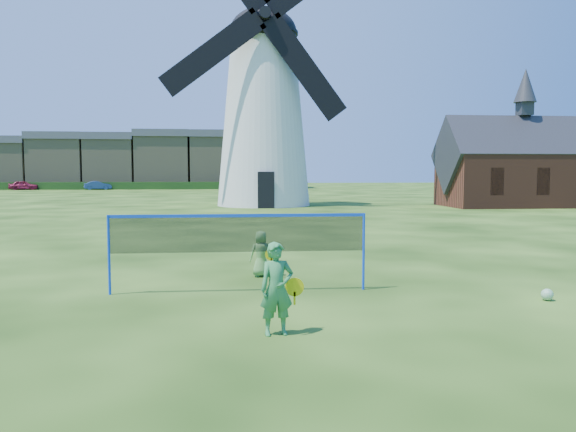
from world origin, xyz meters
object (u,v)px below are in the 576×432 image
at_px(chapel, 523,168).
at_px(car_left, 24,185).
at_px(player_girl, 277,289).
at_px(car_right, 98,185).
at_px(player_boy, 261,254).
at_px(badminton_net, 239,235).
at_px(windmill, 263,108).
at_px(play_ball, 547,295).

height_order(chapel, car_left, chapel).
height_order(player_girl, car_right, player_girl).
distance_m(player_boy, car_left, 69.20).
bearing_deg(badminton_net, player_girl, -79.67).
distance_m(chapel, badminton_net, 32.23).
relative_size(chapel, player_girl, 8.16).
relative_size(player_girl, car_right, 0.39).
distance_m(windmill, player_boy, 27.43).
bearing_deg(player_girl, badminton_net, 90.68).
bearing_deg(car_left, badminton_net, -168.17).
xyz_separation_m(windmill, badminton_net, (-1.87, -28.24, -5.72)).
bearing_deg(windmill, play_ball, -82.65).
relative_size(badminton_net, player_boy, 4.83).
xyz_separation_m(badminton_net, player_boy, (0.51, 1.59, -0.62)).
height_order(windmill, badminton_net, windmill).
relative_size(player_boy, car_right, 0.30).
bearing_deg(player_girl, car_right, 96.04).
bearing_deg(play_ball, player_girl, -161.91).
height_order(player_boy, car_right, car_right).
distance_m(chapel, player_girl, 34.33).
relative_size(windmill, badminton_net, 3.86).
xyz_separation_m(chapel, badminton_net, (-19.57, -25.57, -1.50)).
height_order(badminton_net, player_boy, badminton_net).
distance_m(player_boy, car_right, 65.93).
xyz_separation_m(badminton_net, play_ball, (5.67, -1.25, -1.03)).
bearing_deg(badminton_net, player_boy, 72.28).
bearing_deg(car_right, player_boy, 179.20).
xyz_separation_m(player_girl, player_boy, (-0.03, 4.52, -0.16)).
bearing_deg(chapel, car_right, 134.18).
distance_m(player_girl, play_ball, 5.43).
height_order(player_boy, car_left, car_left).
bearing_deg(play_ball, car_right, 110.11).
relative_size(chapel, badminton_net, 2.20).
distance_m(windmill, car_right, 42.24).
distance_m(windmill, badminton_net, 28.88).
xyz_separation_m(badminton_net, car_left, (-27.96, 64.66, -0.53)).
distance_m(badminton_net, player_girl, 3.02).
relative_size(windmill, play_ball, 88.53).
relative_size(windmill, player_girl, 14.32).
xyz_separation_m(player_boy, car_right, (-18.99, 63.14, 0.05)).
xyz_separation_m(chapel, car_right, (-38.05, 39.16, -2.07)).
relative_size(windmill, car_right, 5.61).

